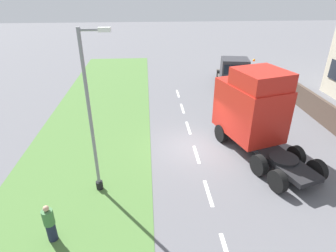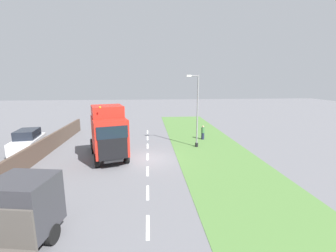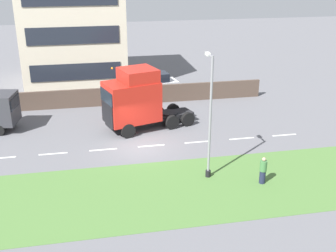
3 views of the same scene
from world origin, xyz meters
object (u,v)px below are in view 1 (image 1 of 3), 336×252
pedestrian (50,224)px  flatbed_truck (233,72)px  lorry_cab (253,110)px  lamp_post (93,124)px

pedestrian → flatbed_truck: bearing=54.9°
lorry_cab → lamp_post: (-7.90, -3.17, 1.01)m
lorry_cab → flatbed_truck: 10.13m
lorry_cab → pedestrian: bearing=-164.3°
lamp_post → pedestrian: 3.98m
lorry_cab → lamp_post: bearing=-175.0°
lorry_cab → flatbed_truck: (1.83, 9.93, -0.81)m
flatbed_truck → lorry_cab: bearing=89.2°
lorry_cab → pedestrian: size_ratio=4.41×
lorry_cab → flatbed_truck: size_ratio=1.15×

